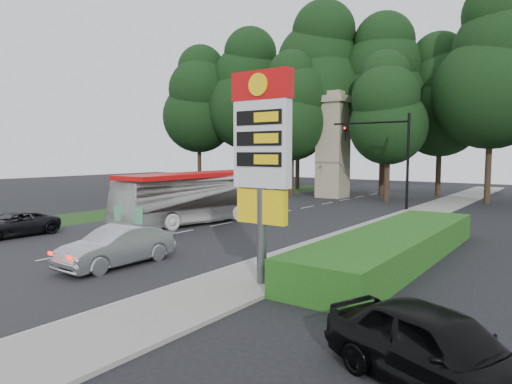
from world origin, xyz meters
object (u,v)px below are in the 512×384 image
Objects in this scene: transit_bus at (200,198)px; suv_charcoal at (12,225)px; traffic_signal_mast at (391,148)px; monument at (333,144)px; parked_car_black at (438,349)px; streetlight_signs at (241,151)px; sedan_silver at (117,246)px; gas_station_pylon at (262,148)px.

transit_bus reaches higher than suv_charcoal.
suv_charcoal is (-11.88, -22.32, -4.05)m from traffic_signal_mast.
suv_charcoal is at bearing -118.03° from traffic_signal_mast.
parked_car_black is (17.50, -31.49, -4.33)m from monument.
streetlight_signs is 23.66m from sedan_silver.
monument reaches higher than sedan_silver.
gas_station_pylon is at bearing -80.91° from traffic_signal_mast.
parked_car_black is (22.49, -23.50, -3.67)m from streetlight_signs.
sedan_silver is at bearing -2.26° from suv_charcoal.
gas_station_pylon is at bearing -31.25° from transit_bus.
gas_station_pylon reaches higher than parked_car_black.
monument is 36.29m from parked_car_black.
traffic_signal_mast reaches higher than suv_charcoal.
streetlight_signs is 12.77m from transit_bus.
sedan_silver is at bearing 100.61° from parked_car_black.
traffic_signal_mast is 0.72× the size of monument.
traffic_signal_mast is at bearing 64.03° from suv_charcoal.
parked_car_black is at bearing -28.96° from gas_station_pylon.
monument reaches higher than gas_station_pylon.
gas_station_pylon reaches higher than suv_charcoal.
sedan_silver is (5.21, -29.03, -4.34)m from monument.
transit_bus is at bearing -118.87° from traffic_signal_mast.
suv_charcoal is (-4.61, -9.12, -0.92)m from transit_bus.
gas_station_pylon is 0.95× the size of traffic_signal_mast.
transit_bus is at bearing -64.29° from streetlight_signs.
suv_charcoal is at bearing -87.78° from streetlight_signs.
monument is (-7.68, 6.00, 0.43)m from traffic_signal_mast.
transit_bus is 21.07m from parked_car_black.
suv_charcoal is (-4.20, -28.32, -4.48)m from monument.
monument reaches higher than transit_bus.
traffic_signal_mast is at bearing 8.92° from streetlight_signs.
traffic_signal_mast is 0.65× the size of transit_bus.
gas_station_pylon reaches higher than transit_bus.
traffic_signal_mast is 27.59m from parked_car_black.
monument reaches higher than streetlight_signs.
monument is 19.53m from transit_bus.
suv_charcoal is at bearing 103.63° from parked_car_black.
gas_station_pylon is 1.51× the size of parked_car_black.
sedan_silver is (10.20, -21.04, -3.68)m from streetlight_signs.
transit_bus is at bearing 65.26° from suv_charcoal.
parked_car_black is (17.09, -12.30, -0.77)m from transit_bus.
gas_station_pylon is at bearing 82.99° from parked_car_black.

